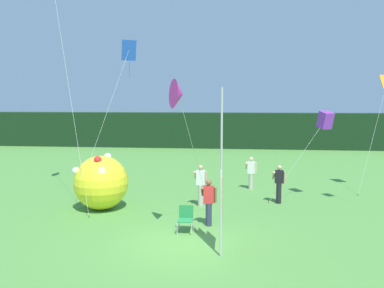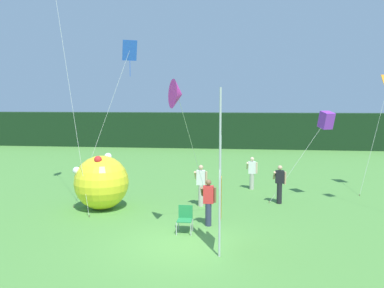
{
  "view_description": "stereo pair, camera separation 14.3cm",
  "coord_description": "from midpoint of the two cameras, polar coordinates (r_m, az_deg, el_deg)",
  "views": [
    {
      "loc": [
        1.56,
        -11.41,
        4.38
      ],
      "look_at": [
        -0.01,
        3.06,
        2.77
      ],
      "focal_mm": 36.36,
      "sensor_mm": 36.0,
      "label": 1
    },
    {
      "loc": [
        1.7,
        -11.4,
        4.38
      ],
      "look_at": [
        -0.01,
        3.06,
        2.77
      ],
      "focal_mm": 36.36,
      "sensor_mm": 36.0,
      "label": 2
    }
  ],
  "objects": [
    {
      "name": "distant_treeline",
      "position": [
        36.94,
        4.23,
        2.04
      ],
      "size": [
        80.0,
        2.4,
        3.29
      ],
      "primitive_type": "cube",
      "color": "black",
      "rests_on": "ground"
    },
    {
      "name": "kite_purple_box_0",
      "position": [
        17.85,
        19.3,
        3.3
      ],
      "size": [
        2.79,
        1.11,
        3.97
      ],
      "color": "brown",
      "rests_on": "ground"
    },
    {
      "name": "banner_flag",
      "position": [
        11.13,
        4.56,
        -4.61
      ],
      "size": [
        0.06,
        1.03,
        4.76
      ],
      "color": "#B7B7BC",
      "rests_on": "ground"
    },
    {
      "name": "person_near_banner",
      "position": [
        13.8,
        2.72,
        -8.39
      ],
      "size": [
        0.55,
        0.48,
        1.66
      ],
      "color": "#2D334C",
      "rests_on": "ground"
    },
    {
      "name": "kite_magenta_delta_5",
      "position": [
        12.1,
        -1.81,
        7.31
      ],
      "size": [
        1.16,
        4.06,
        5.07
      ],
      "color": "brown",
      "rests_on": "ground"
    },
    {
      "name": "person_far_left",
      "position": [
        17.13,
        12.96,
        -5.63
      ],
      "size": [
        0.55,
        0.48,
        1.66
      ],
      "color": "black",
      "rests_on": "ground"
    },
    {
      "name": "folding_chair",
      "position": [
        13.25,
        -0.72,
        -10.68
      ],
      "size": [
        0.51,
        0.51,
        0.89
      ],
      "color": "#BCBCC1",
      "rests_on": "ground"
    },
    {
      "name": "kite_blue_diamond_1",
      "position": [
        17.61,
        -9.24,
        12.37
      ],
      "size": [
        2.3,
        2.22,
        7.03
      ],
      "color": "brown",
      "rests_on": "ground"
    },
    {
      "name": "ground_plane",
      "position": [
        12.33,
        -1.33,
        -14.53
      ],
      "size": [
        120.0,
        120.0,
        0.0
      ],
      "primitive_type": "plane",
      "color": "#518E3D"
    },
    {
      "name": "person_far_right",
      "position": [
        16.29,
        1.56,
        -5.92
      ],
      "size": [
        0.55,
        0.48,
        1.75
      ],
      "color": "#B7B2A3",
      "rests_on": "ground"
    },
    {
      "name": "person_mid_field",
      "position": [
        19.61,
        8.99,
        -4.11
      ],
      "size": [
        0.55,
        0.48,
        1.63
      ],
      "color": "#B7B2A3",
      "rests_on": "ground"
    },
    {
      "name": "inflatable_balloon",
      "position": [
        16.26,
        -12.9,
        -5.49
      ],
      "size": [
        2.2,
        2.2,
        2.25
      ],
      "color": "yellow",
      "rests_on": "ground"
    }
  ]
}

